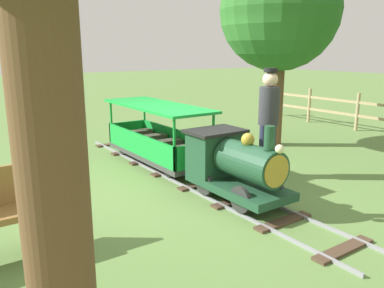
# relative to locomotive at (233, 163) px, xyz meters

# --- Properties ---
(ground_plane) EXTENTS (60.00, 60.00, 0.00)m
(ground_plane) POSITION_rel_locomotive_xyz_m (0.00, -1.02, -0.48)
(ground_plane) COLOR #608442
(track) EXTENTS (0.78, 6.05, 0.04)m
(track) POSITION_rel_locomotive_xyz_m (0.00, -1.02, -0.46)
(track) COLOR gray
(track) RESTS_ON ground_plane
(locomotive) EXTENTS (0.74, 1.45, 1.01)m
(locomotive) POSITION_rel_locomotive_xyz_m (0.00, 0.00, 0.00)
(locomotive) COLOR #1E472D
(locomotive) RESTS_ON ground_plane
(passenger_car) EXTENTS (0.84, 2.35, 0.97)m
(passenger_car) POSITION_rel_locomotive_xyz_m (0.00, -1.92, -0.06)
(passenger_car) COLOR #3F3F3F
(passenger_car) RESTS_ON ground_plane
(conductor_person) EXTENTS (0.30, 0.30, 1.62)m
(conductor_person) POSITION_rel_locomotive_xyz_m (-1.03, -0.43, 0.47)
(conductor_person) COLOR #282D47
(conductor_person) RESTS_ON ground_plane
(oak_tree_near) EXTENTS (2.27, 2.27, 3.74)m
(oak_tree_near) POSITION_rel_locomotive_xyz_m (-2.64, -1.82, 2.10)
(oak_tree_near) COLOR brown
(oak_tree_near) RESTS_ON ground_plane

